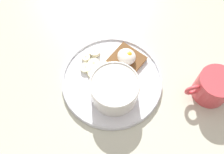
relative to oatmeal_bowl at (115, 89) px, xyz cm
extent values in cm
cube|color=beige|center=(3.48, -2.71, -5.45)|extent=(120.00, 120.00, 2.00)
cylinder|color=white|center=(3.48, -2.71, -3.95)|extent=(28.37, 28.37, 1.00)
torus|color=white|center=(3.48, -2.71, -3.15)|extent=(28.17, 28.17, 0.60)
cylinder|color=white|center=(0.00, 0.00, -0.05)|extent=(12.73, 12.73, 6.80)
torus|color=white|center=(0.00, 0.00, 3.35)|extent=(12.93, 12.93, 0.60)
cylinder|color=#B2637C|center=(0.00, 0.00, -0.79)|extent=(11.33, 11.33, 4.91)
ellipsoid|color=#B2637C|center=(0.00, 0.00, 1.46)|extent=(10.76, 10.76, 1.20)
ellipsoid|color=#996A48|center=(1.33, -0.30, 1.81)|extent=(1.35, 1.79, 0.69)
ellipsoid|color=tan|center=(-3.15, -1.12, 1.71)|extent=(0.93, 1.25, 0.49)
ellipsoid|color=tan|center=(0.90, -3.11, 1.83)|extent=(1.78, 2.01, 0.72)
ellipsoid|color=beige|center=(-0.80, 0.36, 1.83)|extent=(1.77, 2.04, 0.74)
ellipsoid|color=olive|center=(0.27, 0.81, 1.80)|extent=(1.51, 1.81, 0.67)
ellipsoid|color=tan|center=(-0.16, 1.08, 1.71)|extent=(0.90, 1.24, 0.49)
ellipsoid|color=#CDB890|center=(-0.67, 2.54, 1.80)|extent=(1.07, 1.61, 0.67)
cube|color=brown|center=(4.62, -9.91, -2.35)|extent=(9.61, 9.61, 0.30)
cube|color=#956337|center=(4.62, -9.91, -2.85)|extent=(9.42, 9.42, 1.20)
ellipsoid|color=white|center=(4.62, -9.91, -0.59)|extent=(5.38, 5.03, 3.33)
sphere|color=yellow|center=(4.23, -10.37, 0.16)|extent=(2.08, 2.08, 2.08)
cylinder|color=#F4EDC4|center=(10.71, -2.98, -2.82)|extent=(4.27, 4.35, 1.53)
cylinder|color=#BEB999|center=(10.71, -2.98, -2.33)|extent=(0.77, 0.77, 0.22)
cylinder|color=#FBF2BE|center=(7.87, -3.76, -2.73)|extent=(5.06, 5.02, 1.66)
cylinder|color=#C4BC94|center=(7.87, -3.76, -2.15)|extent=(0.90, 0.90, 0.21)
cylinder|color=beige|center=(8.65, -0.36, -2.88)|extent=(4.01, 4.02, 1.18)
cylinder|color=tan|center=(8.65, -0.36, -2.33)|extent=(0.72, 0.72, 0.14)
cylinder|color=#F1E5C0|center=(13.97, -2.73, -2.93)|extent=(2.79, 2.83, 1.09)
cylinder|color=#BCB396|center=(13.97, -2.73, -2.44)|extent=(0.50, 0.51, 0.14)
cylinder|color=beige|center=(11.39, -0.11, -2.85)|extent=(3.07, 3.07, 1.20)
cylinder|color=#B7B593|center=(11.39, -0.11, -2.24)|extent=(0.55, 0.55, 0.12)
cylinder|color=beige|center=(13.27, -5.65, -2.71)|extent=(4.59, 4.54, 1.70)
cylinder|color=#B9B394|center=(13.27, -5.65, -2.09)|extent=(0.81, 0.81, 0.20)
cylinder|color=#DC444C|center=(-18.27, -18.63, -0.48)|extent=(9.48, 9.48, 7.93)
cylinder|color=#311E12|center=(-18.27, -18.63, 2.53)|extent=(8.06, 8.06, 0.40)
torus|color=#DC444C|center=(-14.97, -13.93, -0.08)|extent=(3.40, 4.25, 4.49)
camera|label=1|loc=(-17.75, 19.80, 59.32)|focal=40.00mm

